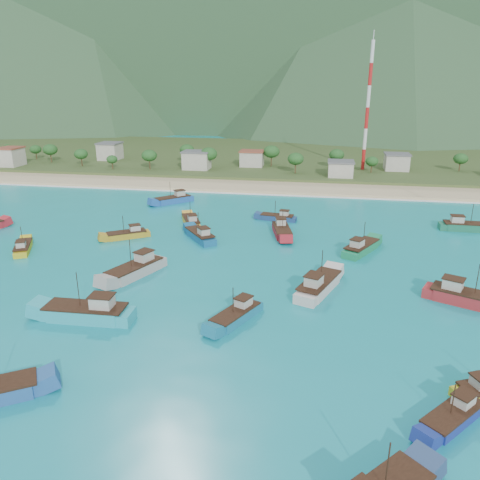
% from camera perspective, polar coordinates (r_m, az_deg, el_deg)
% --- Properties ---
extents(ground, '(600.00, 600.00, 0.00)m').
position_cam_1_polar(ground, '(74.41, -4.40, -6.48)').
color(ground, '#0B6D7E').
rests_on(ground, ground).
extents(beach, '(400.00, 18.00, 1.20)m').
position_cam_1_polar(beach, '(148.55, 3.07, 6.42)').
color(beach, beige).
rests_on(beach, ground).
extents(land, '(400.00, 110.00, 2.40)m').
position_cam_1_polar(land, '(208.26, 5.15, 9.93)').
color(land, '#385123').
rests_on(land, ground).
extents(surf_line, '(400.00, 2.50, 0.08)m').
position_cam_1_polar(surf_line, '(139.36, 2.59, 5.60)').
color(surf_line, white).
rests_on(surf_line, ground).
extents(village, '(212.21, 29.04, 6.94)m').
position_cam_1_polar(village, '(169.67, 9.59, 9.30)').
color(village, beige).
rests_on(village, ground).
extents(vegetation, '(280.76, 26.10, 9.37)m').
position_cam_1_polar(vegetation, '(171.31, 3.46, 9.88)').
color(vegetation, '#235623').
rests_on(vegetation, ground).
extents(radio_tower, '(1.20, 1.20, 43.22)m').
position_cam_1_polar(radio_tower, '(173.96, 15.30, 15.34)').
color(radio_tower, red).
rests_on(radio_tower, ground).
extents(boat_1, '(9.09, 7.30, 5.39)m').
position_cam_1_polar(boat_1, '(102.54, -13.55, 0.58)').
color(boat_1, '#B28A1F').
rests_on(boat_1, ground).
extents(boat_3, '(8.76, 10.15, 6.16)m').
position_cam_1_polar(boat_3, '(98.96, -4.87, 0.47)').
color(boat_3, '#125785').
rests_on(boat_3, ground).
extents(boat_4, '(6.66, 9.87, 5.66)m').
position_cam_1_polar(boat_4, '(66.03, -0.46, -9.26)').
color(boat_4, '#176F90').
rests_on(boat_4, ground).
extents(boat_7, '(9.01, 3.80, 5.16)m').
position_cam_1_polar(boat_7, '(112.92, 4.62, 2.70)').
color(boat_7, navy).
rests_on(boat_7, ground).
extents(boat_8, '(12.84, 4.15, 7.52)m').
position_cam_1_polar(boat_8, '(69.38, -18.08, -8.49)').
color(boat_8, '#26AAB8').
rests_on(boat_8, ground).
extents(boat_11, '(6.81, 10.18, 5.83)m').
position_cam_1_polar(boat_11, '(109.43, -5.98, 2.20)').
color(boat_11, gold).
rests_on(boat_11, ground).
extents(boat_12, '(6.24, 9.02, 5.19)m').
position_cam_1_polar(boat_12, '(101.42, -24.93, -0.92)').
color(boat_12, gold).
rests_on(boat_12, ground).
extents(boat_13, '(7.98, 10.95, 6.35)m').
position_cam_1_polar(boat_13, '(94.27, 14.55, -1.00)').
color(boat_13, '#167F4F').
rests_on(boat_13, ground).
extents(boat_14, '(7.95, 12.56, 7.16)m').
position_cam_1_polar(boat_14, '(82.50, -12.59, -3.60)').
color(boat_14, '#A9A09A').
rests_on(boat_14, ground).
extents(boat_16, '(7.71, 8.07, 5.10)m').
position_cam_1_polar(boat_16, '(53.09, 24.55, -19.08)').
color(boat_16, navy).
rests_on(boat_16, ground).
extents(boat_17, '(9.99, 9.97, 6.44)m').
position_cam_1_polar(boat_17, '(130.27, -8.12, 4.85)').
color(boat_17, '#1E54A5').
rests_on(boat_17, ground).
extents(boat_18, '(7.55, 12.47, 7.09)m').
position_cam_1_polar(boat_18, '(75.45, 9.56, -5.58)').
color(boat_18, beige).
rests_on(boat_18, ground).
extents(boat_21, '(5.45, 11.07, 6.29)m').
position_cam_1_polar(boat_21, '(102.11, 5.11, 1.06)').
color(boat_21, '#A71E29').
rests_on(boat_21, ground).
extents(boat_22, '(12.35, 8.24, 7.07)m').
position_cam_1_polar(boat_22, '(78.16, 25.93, -6.44)').
color(boat_22, '#A42529').
rests_on(boat_22, ground).
extents(boat_24, '(11.14, 3.43, 6.56)m').
position_cam_1_polar(boat_24, '(116.23, 25.83, 1.44)').
color(boat_24, '#19694B').
rests_on(boat_24, ground).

